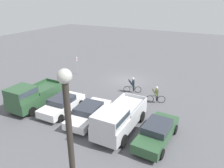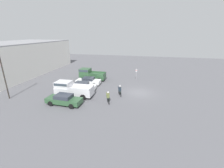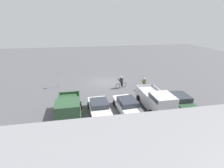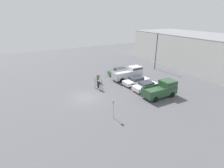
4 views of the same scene
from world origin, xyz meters
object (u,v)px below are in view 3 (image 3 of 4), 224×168
sedan_0 (180,101)px  sedan_2 (99,107)px  pickup_truck_0 (156,100)px  pickup_truck_1 (69,109)px  cyclist_1 (144,83)px  cyclist_0 (121,82)px  fire_lane_sign (58,77)px  sedan_1 (128,105)px

sedan_0 → sedan_2: 8.40m
sedan_0 → pickup_truck_0: bearing=5.7°
pickup_truck_1 → cyclist_1: pickup_truck_1 is taller
cyclist_0 → fire_lane_sign: fire_lane_sign is taller
sedan_1 → sedan_2: (2.80, -0.10, 0.02)m
sedan_1 → cyclist_1: cyclist_1 is taller
pickup_truck_1 → fire_lane_sign: (1.75, -9.01, 0.25)m
sedan_2 → cyclist_0: bearing=-120.2°
pickup_truck_0 → sedan_2: bearing=-5.0°
cyclist_1 → pickup_truck_1: bearing=32.6°
sedan_0 → cyclist_0: size_ratio=2.84×
sedan_0 → pickup_truck_0: (2.80, 0.28, 0.45)m
fire_lane_sign → pickup_truck_0: bearing=138.9°
fire_lane_sign → sedan_1: bearing=130.9°
pickup_truck_1 → cyclist_1: bearing=-147.4°
sedan_0 → cyclist_0: 8.15m
fire_lane_sign → cyclist_0: bearing=167.3°
sedan_0 → pickup_truck_0: size_ratio=0.86×
sedan_1 → fire_lane_sign: size_ratio=2.07×
pickup_truck_0 → sedan_2: (5.60, -0.49, -0.48)m
cyclist_0 → cyclist_1: size_ratio=1.01×
pickup_truck_0 → fire_lane_sign: (10.15, -8.87, 0.25)m
pickup_truck_1 → pickup_truck_0: bearing=-179.0°
cyclist_1 → sedan_2: bearing=39.1°
pickup_truck_0 → sedan_2: size_ratio=1.26×
pickup_truck_1 → fire_lane_sign: fire_lane_sign is taller
pickup_truck_0 → sedan_1: 2.87m
pickup_truck_0 → fire_lane_sign: size_ratio=2.39×
sedan_1 → cyclist_0: 6.68m
sedan_1 → pickup_truck_1: size_ratio=0.95×
sedan_1 → sedan_2: size_ratio=1.10×
sedan_2 → fire_lane_sign: size_ratio=1.89×
sedan_1 → cyclist_1: size_ratio=2.92×
sedan_1 → sedan_2: bearing=-2.0°
sedan_2 → cyclist_1: (-6.60, -5.37, 0.13)m
pickup_truck_1 → cyclist_0: size_ratio=3.02×
cyclist_0 → cyclist_1: (-2.82, 1.14, 0.00)m
pickup_truck_0 → pickup_truck_1: pickup_truck_1 is taller
cyclist_0 → cyclist_1: bearing=158.1°
sedan_1 → sedan_0: bearing=178.9°
sedan_1 → sedan_2: sedan_2 is taller
pickup_truck_0 → cyclist_0: 7.24m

